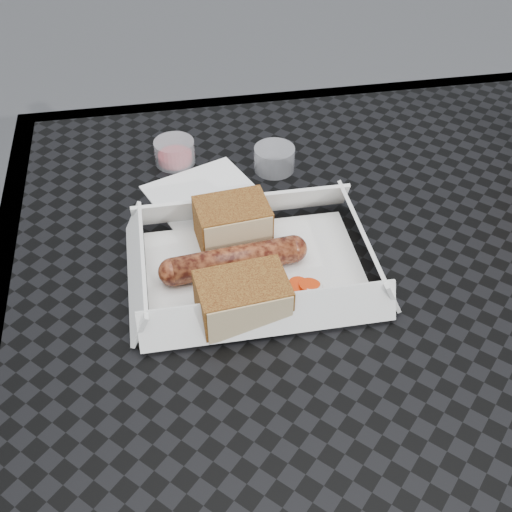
% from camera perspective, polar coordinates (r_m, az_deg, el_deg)
% --- Properties ---
extents(patio_table, '(0.80, 0.80, 0.74)m').
position_cam_1_polar(patio_table, '(0.72, 10.45, -6.28)').
color(patio_table, black).
rests_on(patio_table, ground).
extents(food_tray, '(0.22, 0.15, 0.00)m').
position_cam_1_polar(food_tray, '(0.66, -0.15, -1.20)').
color(food_tray, white).
rests_on(food_tray, patio_table).
extents(bratwurst, '(0.15, 0.04, 0.03)m').
position_cam_1_polar(bratwurst, '(0.65, -1.96, -0.38)').
color(bratwurst, brown).
rests_on(bratwurst, food_tray).
extents(bread_near, '(0.08, 0.06, 0.05)m').
position_cam_1_polar(bread_near, '(0.68, -2.10, 2.96)').
color(bread_near, brown).
rests_on(bread_near, food_tray).
extents(bread_far, '(0.09, 0.06, 0.04)m').
position_cam_1_polar(bread_far, '(0.60, -1.18, -3.80)').
color(bread_far, brown).
rests_on(bread_far, food_tray).
extents(veg_garnish, '(0.03, 0.03, 0.00)m').
position_cam_1_polar(veg_garnish, '(0.63, 4.99, -3.47)').
color(veg_garnish, red).
rests_on(veg_garnish, food_tray).
extents(napkin, '(0.16, 0.16, 0.00)m').
position_cam_1_polar(napkin, '(0.76, -4.39, 5.24)').
color(napkin, white).
rests_on(napkin, patio_table).
extents(condiment_cup_sauce, '(0.05, 0.05, 0.03)m').
position_cam_1_polar(condiment_cup_sauce, '(0.81, -7.24, 9.15)').
color(condiment_cup_sauce, maroon).
rests_on(condiment_cup_sauce, patio_table).
extents(condiment_cup_empty, '(0.05, 0.05, 0.03)m').
position_cam_1_polar(condiment_cup_empty, '(0.80, 1.64, 8.64)').
color(condiment_cup_empty, silver).
rests_on(condiment_cup_empty, patio_table).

